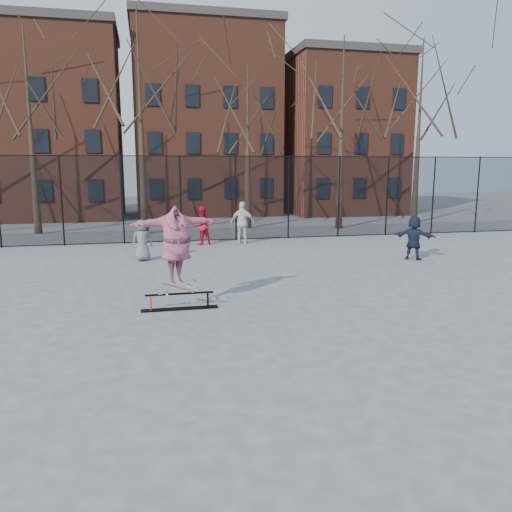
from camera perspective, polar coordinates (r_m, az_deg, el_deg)
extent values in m
plane|color=#5B5C60|center=(11.35, 3.54, -7.81)|extent=(100.00, 100.00, 0.00)
cube|color=black|center=(12.64, -8.70, -5.97)|extent=(1.90, 0.29, 0.01)
cylinder|color=#EA520D|center=(12.57, -11.95, -5.28)|extent=(0.05, 0.05, 0.39)
cylinder|color=black|center=(12.65, -5.53, -5.00)|extent=(0.05, 0.05, 0.39)
cylinder|color=black|center=(12.54, -8.75, -4.29)|extent=(1.68, 0.05, 0.05)
imported|color=#483D9A|center=(12.32, -9.08, 0.55)|extent=(2.40, 1.35, 1.89)
imported|color=slate|center=(19.12, -12.87, 1.76)|extent=(0.81, 0.58, 1.55)
imported|color=red|center=(22.65, -6.23, 3.49)|extent=(1.00, 0.89, 1.73)
imported|color=silver|center=(22.82, -1.53, 3.84)|extent=(1.22, 0.88, 1.92)
imported|color=#1B2036|center=(19.80, 17.60, 2.00)|extent=(1.50, 1.37, 1.67)
cylinder|color=black|center=(23.68, -21.33, 5.90)|extent=(0.07, 0.07, 4.00)
cylinder|color=black|center=(23.43, -15.01, 6.21)|extent=(0.07, 0.07, 4.00)
cylinder|color=black|center=(23.47, -8.62, 6.45)|extent=(0.07, 0.07, 4.00)
cylinder|color=black|center=(23.79, -2.32, 6.61)|extent=(0.07, 0.07, 4.00)
cylinder|color=black|center=(24.38, 3.74, 6.68)|extent=(0.07, 0.07, 4.00)
cylinder|color=black|center=(25.23, 9.46, 6.69)|extent=(0.07, 0.07, 4.00)
cylinder|color=black|center=(26.31, 14.76, 6.63)|extent=(0.07, 0.07, 4.00)
cylinder|color=black|center=(27.60, 19.60, 6.53)|extent=(0.07, 0.07, 4.00)
cylinder|color=black|center=(29.06, 23.97, 6.40)|extent=(0.07, 0.07, 4.00)
cube|color=black|center=(23.60, -5.21, 6.54)|extent=(34.00, 0.01, 4.00)
cylinder|color=black|center=(23.56, -5.29, 11.31)|extent=(34.00, 0.04, 0.04)
cone|color=black|center=(28.72, -23.72, 7.00)|extent=(0.40, 0.40, 4.62)
cone|color=black|center=(26.89, -12.60, 7.45)|extent=(0.40, 0.40, 4.62)
cone|color=black|center=(28.72, -1.47, 7.86)|extent=(0.40, 0.40, 4.62)
cone|color=black|center=(29.06, 9.84, 7.74)|extent=(0.40, 0.40, 4.62)
cone|color=black|center=(32.67, 18.01, 7.66)|extent=(0.40, 0.40, 4.62)
cube|color=brown|center=(36.93, -22.47, 13.37)|extent=(9.00, 7.00, 12.00)
cube|color=brown|center=(36.76, -5.63, 14.88)|extent=(10.00, 7.00, 13.00)
cube|color=brown|center=(39.20, 9.46, 13.04)|extent=(8.00, 7.00, 11.00)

